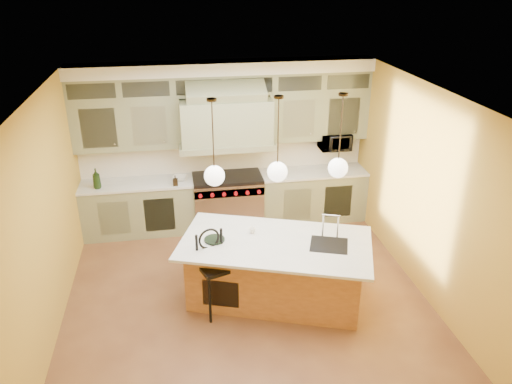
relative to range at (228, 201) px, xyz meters
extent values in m
plane|color=brown|center=(0.00, -2.14, -0.49)|extent=(5.00, 5.00, 0.00)
plane|color=white|center=(0.00, -2.14, 2.41)|extent=(5.00, 5.00, 0.00)
plane|color=gold|center=(0.00, 0.36, 0.96)|extent=(5.00, 0.00, 5.00)
plane|color=gold|center=(0.00, -4.64, 0.96)|extent=(5.00, 0.00, 5.00)
plane|color=gold|center=(-2.50, -2.14, 0.96)|extent=(0.00, 5.00, 5.00)
plane|color=gold|center=(2.50, -2.14, 0.96)|extent=(0.00, 5.00, 5.00)
cube|color=gray|center=(-1.55, 0.03, -0.04)|extent=(1.90, 0.65, 0.90)
cube|color=gray|center=(1.55, 0.03, -0.04)|extent=(1.90, 0.65, 0.90)
cube|color=silver|center=(-1.55, 0.03, 0.43)|extent=(1.90, 0.68, 0.04)
cube|color=silver|center=(1.55, 0.03, 0.43)|extent=(1.90, 0.68, 0.04)
cube|color=beige|center=(0.00, 0.34, 0.73)|extent=(5.00, 0.04, 0.56)
cube|color=gray|center=(-1.62, 0.18, 1.44)|extent=(1.75, 0.35, 0.85)
cube|color=gray|center=(1.62, 0.18, 1.44)|extent=(1.75, 0.35, 0.85)
cube|color=gray|center=(0.00, 0.01, 1.46)|extent=(1.50, 0.70, 0.75)
cube|color=#787A59|center=(0.00, 0.01, 1.06)|extent=(1.60, 0.76, 0.10)
cube|color=#333833|center=(0.00, 0.18, 2.04)|extent=(5.00, 0.35, 0.35)
cube|color=white|center=(0.00, 0.16, 2.31)|extent=(5.00, 0.47, 0.20)
cube|color=silver|center=(0.00, 0.01, -0.04)|extent=(1.20, 0.70, 0.90)
cube|color=black|center=(0.00, 0.01, 0.44)|extent=(1.20, 0.70, 0.06)
cube|color=silver|center=(0.00, -0.31, 0.29)|extent=(1.20, 0.06, 0.14)
cube|color=brown|center=(0.40, -2.26, -0.05)|extent=(2.53, 1.80, 0.88)
cube|color=silver|center=(0.38, -2.31, 0.41)|extent=(2.85, 2.12, 0.04)
cube|color=black|center=(1.07, -2.50, 0.41)|extent=(0.61, 0.58, 0.05)
cylinder|color=black|center=(-0.55, -2.67, -0.14)|extent=(0.04, 0.04, 0.69)
cylinder|color=black|center=(-0.22, -2.55, -0.14)|extent=(0.04, 0.04, 0.69)
cylinder|color=black|center=(-0.67, -2.34, -0.14)|extent=(0.04, 0.04, 0.69)
cylinder|color=black|center=(-0.34, -2.22, -0.14)|extent=(0.04, 0.04, 0.69)
cube|color=black|center=(-0.44, -2.44, 0.22)|extent=(0.53, 0.53, 0.05)
torus|color=black|center=(-0.50, -2.28, 0.55)|extent=(0.29, 0.13, 0.30)
imported|color=black|center=(1.95, 0.11, 0.96)|extent=(0.54, 0.37, 0.30)
imported|color=black|center=(-2.17, -0.12, 0.63)|extent=(0.15, 0.15, 0.34)
imported|color=black|center=(-0.90, -0.22, 0.54)|extent=(0.08, 0.09, 0.18)
imported|color=silver|center=(-0.81, 0.01, 0.49)|extent=(0.30, 0.30, 0.07)
imported|color=white|center=(0.11, -2.01, 0.48)|extent=(0.10, 0.10, 0.08)
cylinder|color=#2D2319|center=(-0.40, -2.26, 2.39)|extent=(0.12, 0.12, 0.03)
cylinder|color=#2D2319|center=(-0.40, -2.26, 1.95)|extent=(0.02, 0.02, 0.93)
sphere|color=white|center=(-0.40, -2.26, 1.43)|extent=(0.26, 0.26, 0.26)
cylinder|color=#2D2319|center=(0.40, -2.26, 2.39)|extent=(0.12, 0.12, 0.03)
cylinder|color=#2D2319|center=(0.40, -2.26, 1.95)|extent=(0.02, 0.02, 0.93)
sphere|color=white|center=(0.40, -2.26, 1.43)|extent=(0.26, 0.26, 0.26)
cylinder|color=#2D2319|center=(1.20, -2.26, 2.39)|extent=(0.12, 0.12, 0.03)
cylinder|color=#2D2319|center=(1.20, -2.26, 1.95)|extent=(0.02, 0.02, 0.93)
sphere|color=white|center=(1.20, -2.26, 1.43)|extent=(0.26, 0.26, 0.26)
camera|label=1|loc=(-0.85, -7.99, 3.82)|focal=35.00mm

